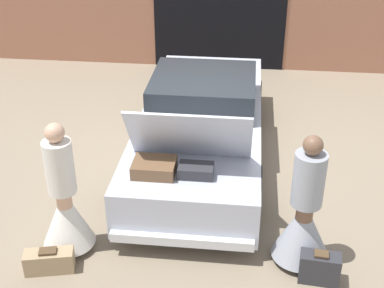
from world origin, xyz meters
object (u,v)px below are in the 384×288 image
Objects in this scene: suitcase_beside_right_person at (319,268)px; person_right at (304,219)px; car at (201,124)px; suitcase_beside_left_person at (49,261)px; person_left at (65,206)px.

person_right is at bearing 119.33° from suitcase_beside_right_person.
car is 8.12× the size of suitcase_beside_left_person.
person_left reaches higher than person_right.
person_left is 1.02× the size of person_right.
suitcase_beside_right_person reaches higher than suitcase_beside_left_person.
car is 10.38× the size of suitcase_beside_right_person.
person_left is 2.77m from person_right.
person_right is 2.95m from suitcase_beside_left_person.
car is at bearing 36.95° from person_right.
person_right is 3.59× the size of suitcase_beside_right_person.
person_left is 2.86× the size of suitcase_beside_left_person.
suitcase_beside_left_person is at bearing -176.79° from suitcase_beside_right_person.
person_left is at bearing -120.61° from car.
suitcase_beside_left_person is at bearing -11.02° from person_left.
suitcase_beside_left_person is 1.28× the size of suitcase_beside_right_person.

